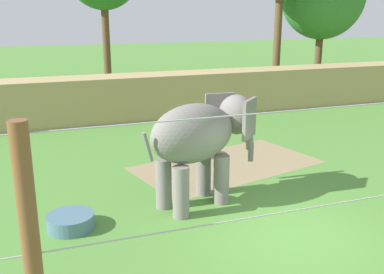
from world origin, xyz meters
The scene contains 6 objects.
ground_plane centered at (0.00, 0.00, 0.00)m, with size 120.00×120.00×0.00m, color #518938.
dirt_patch centered at (0.64, 4.80, 0.00)m, with size 5.93×3.23×0.01m, color #937F5B.
embankment_wall centered at (0.00, 12.34, 1.01)m, with size 36.00×1.80×2.03m, color tan.
elephant centered at (-1.21, 2.33, 1.82)m, with size 3.55×2.18×2.75m.
enrichment_ball centered at (-0.46, 6.05, 0.52)m, with size 1.04×1.04×1.04m, color gray.
water_tub centered at (-4.60, 1.95, 0.18)m, with size 1.10×1.10×0.35m.
Camera 1 is at (-5.12, -7.93, 4.93)m, focal length 41.91 mm.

